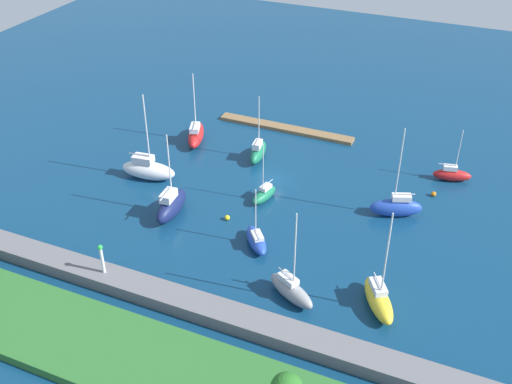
# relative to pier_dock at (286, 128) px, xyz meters

# --- Properties ---
(water) EXTENTS (160.00, 160.00, 0.00)m
(water) POSITION_rel_pier_dock_xyz_m (-3.76, 14.78, -0.27)
(water) COLOR navy
(water) RESTS_ON ground
(pier_dock) EXTENTS (22.30, 2.02, 0.53)m
(pier_dock) POSITION_rel_pier_dock_xyz_m (0.00, 0.00, 0.00)
(pier_dock) COLOR olive
(pier_dock) RESTS_ON ground
(breakwater) EXTENTS (68.13, 3.13, 1.51)m
(breakwater) POSITION_rel_pier_dock_xyz_m (-3.76, 41.87, 0.49)
(breakwater) COLOR slate
(breakwater) RESTS_ON ground
(shoreline_park) EXTENTS (58.38, 9.63, 1.03)m
(shoreline_park) POSITION_rel_pier_dock_xyz_m (-3.76, 50.29, 0.25)
(shoreline_park) COLOR #2D6B2D
(shoreline_park) RESTS_ON ground
(harbor_beacon) EXTENTS (0.56, 0.56, 3.73)m
(harbor_beacon) POSITION_rel_pier_dock_xyz_m (5.12, 41.87, 3.40)
(harbor_beacon) COLOR silver
(harbor_beacon) RESTS_ON breakwater
(sailboat_blue_mid_basin) EXTENTS (6.86, 4.22, 12.52)m
(sailboat_blue_mid_basin) POSITION_rel_pier_dock_xyz_m (-21.37, 16.53, 1.09)
(sailboat_blue_mid_basin) COLOR #2347B2
(sailboat_blue_mid_basin) RESTS_ON water
(sailboat_green_outer_mooring) EXTENTS (2.64, 4.98, 8.56)m
(sailboat_green_outer_mooring) POSITION_rel_pier_dock_xyz_m (-4.59, 19.88, 0.60)
(sailboat_green_outer_mooring) COLOR #19724C
(sailboat_green_outer_mooring) RESTS_ON water
(sailboat_red_off_beacon) EXTENTS (5.43, 2.78, 7.87)m
(sailboat_red_off_beacon) POSITION_rel_pier_dock_xyz_m (-26.66, 5.01, 0.69)
(sailboat_red_off_beacon) COLOR red
(sailboat_red_off_beacon) RESTS_ON water
(sailboat_white_by_breakwater) EXTENTS (8.11, 3.70, 12.74)m
(sailboat_white_by_breakwater) POSITION_rel_pier_dock_xyz_m (12.36, 21.26, 1.17)
(sailboat_white_by_breakwater) COLOR white
(sailboat_white_by_breakwater) RESTS_ON water
(sailboat_navy_inner_mooring) EXTENTS (2.91, 7.30, 11.38)m
(sailboat_navy_inner_mooring) POSITION_rel_pier_dock_xyz_m (4.88, 27.76, 1.30)
(sailboat_navy_inner_mooring) COLOR #141E4C
(sailboat_navy_inner_mooring) RESTS_ON water
(sailboat_gray_lone_south) EXTENTS (6.56, 4.73, 11.28)m
(sailboat_gray_lone_south) POSITION_rel_pier_dock_xyz_m (-14.48, 36.05, 0.88)
(sailboat_gray_lone_south) COLOR gray
(sailboat_gray_lone_south) RESTS_ON water
(sailboat_yellow_east_end) EXTENTS (5.52, 7.14, 12.38)m
(sailboat_yellow_east_end) POSITION_rel_pier_dock_xyz_m (-23.36, 33.73, 0.89)
(sailboat_yellow_east_end) COLOR yellow
(sailboat_yellow_east_end) RESTS_ON water
(sailboat_blue_far_north) EXTENTS (5.00, 5.52, 7.83)m
(sailboat_blue_far_north) POSITION_rel_pier_dock_xyz_m (-7.53, 29.26, 0.62)
(sailboat_blue_far_north) COLOR #2347B2
(sailboat_blue_far_north) RESTS_ON water
(sailboat_green_lone_north) EXTENTS (2.56, 6.19, 9.87)m
(sailboat_green_lone_north) POSITION_rel_pier_dock_xyz_m (0.36, 10.29, 1.00)
(sailboat_green_lone_north) COLOR #19724C
(sailboat_green_lone_north) RESTS_ON water
(sailboat_red_far_south) EXTENTS (4.73, 7.83, 11.03)m
(sailboat_red_far_south) POSITION_rel_pier_dock_xyz_m (11.24, 9.27, 1.06)
(sailboat_red_far_south) COLOR red
(sailboat_red_far_south) RESTS_ON water
(mooring_buoy_yellow) EXTENTS (0.68, 0.68, 0.68)m
(mooring_buoy_yellow) POSITION_rel_pier_dock_xyz_m (-2.06, 25.90, 0.07)
(mooring_buoy_yellow) COLOR yellow
(mooring_buoy_yellow) RESTS_ON water
(mooring_buoy_orange) EXTENTS (0.67, 0.67, 0.67)m
(mooring_buoy_orange) POSITION_rel_pier_dock_xyz_m (-25.10, 10.02, 0.07)
(mooring_buoy_orange) COLOR orange
(mooring_buoy_orange) RESTS_ON water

